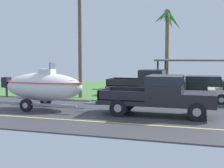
{
  "coord_description": "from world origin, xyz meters",
  "views": [
    {
      "loc": [
        1.69,
        -13.75,
        2.74
      ],
      "look_at": [
        -2.81,
        1.06,
        1.36
      ],
      "focal_mm": 48.67,
      "sensor_mm": 36.0,
      "label": 1
    }
  ],
  "objects_px": {
    "utility_pole": "(80,39)",
    "parked_pickup_background": "(152,81)",
    "carport_awning": "(199,61)",
    "boat_on_trailer": "(44,87)",
    "parked_sedan_far": "(205,86)",
    "palm_tree_near_left": "(168,29)",
    "pickup_truck_towing": "(164,93)"
  },
  "relations": [
    {
      "from": "utility_pole",
      "to": "parked_pickup_background",
      "type": "bearing_deg",
      "value": 30.56
    },
    {
      "from": "carport_awning",
      "to": "utility_pole",
      "type": "bearing_deg",
      "value": -138.36
    },
    {
      "from": "boat_on_trailer",
      "to": "parked_sedan_far",
      "type": "height_order",
      "value": "boat_on_trailer"
    },
    {
      "from": "parked_sedan_far",
      "to": "carport_awning",
      "type": "xyz_separation_m",
      "value": [
        -0.52,
        2.45,
        1.77
      ]
    },
    {
      "from": "carport_awning",
      "to": "palm_tree_near_left",
      "type": "relative_size",
      "value": 0.9
    },
    {
      "from": "palm_tree_near_left",
      "to": "utility_pole",
      "type": "relative_size",
      "value": 0.94
    },
    {
      "from": "parked_pickup_background",
      "to": "pickup_truck_towing",
      "type": "bearing_deg",
      "value": -75.74
    },
    {
      "from": "carport_awning",
      "to": "boat_on_trailer",
      "type": "bearing_deg",
      "value": -125.0
    },
    {
      "from": "parked_pickup_background",
      "to": "palm_tree_near_left",
      "type": "height_order",
      "value": "palm_tree_near_left"
    },
    {
      "from": "carport_awning",
      "to": "palm_tree_near_left",
      "type": "height_order",
      "value": "palm_tree_near_left"
    },
    {
      "from": "parked_sedan_far",
      "to": "utility_pole",
      "type": "height_order",
      "value": "utility_pole"
    },
    {
      "from": "pickup_truck_towing",
      "to": "boat_on_trailer",
      "type": "xyz_separation_m",
      "value": [
        -6.35,
        0.0,
        0.14
      ]
    },
    {
      "from": "pickup_truck_towing",
      "to": "carport_awning",
      "type": "distance_m",
      "value": 11.17
    },
    {
      "from": "boat_on_trailer",
      "to": "utility_pole",
      "type": "distance_m",
      "value": 5.18
    },
    {
      "from": "parked_pickup_background",
      "to": "palm_tree_near_left",
      "type": "xyz_separation_m",
      "value": [
        0.2,
        7.47,
        4.31
      ]
    },
    {
      "from": "palm_tree_near_left",
      "to": "parked_pickup_background",
      "type": "bearing_deg",
      "value": -91.56
    },
    {
      "from": "pickup_truck_towing",
      "to": "utility_pole",
      "type": "distance_m",
      "value": 8.04
    },
    {
      "from": "parked_sedan_far",
      "to": "carport_awning",
      "type": "height_order",
      "value": "carport_awning"
    },
    {
      "from": "boat_on_trailer",
      "to": "palm_tree_near_left",
      "type": "xyz_separation_m",
      "value": [
        4.79,
        14.4,
        4.15
      ]
    },
    {
      "from": "boat_on_trailer",
      "to": "parked_pickup_background",
      "type": "distance_m",
      "value": 8.32
    },
    {
      "from": "parked_sedan_far",
      "to": "utility_pole",
      "type": "bearing_deg",
      "value": -152.39
    },
    {
      "from": "utility_pole",
      "to": "palm_tree_near_left",
      "type": "bearing_deg",
      "value": 65.67
    },
    {
      "from": "palm_tree_near_left",
      "to": "boat_on_trailer",
      "type": "bearing_deg",
      "value": -108.39
    },
    {
      "from": "palm_tree_near_left",
      "to": "carport_awning",
      "type": "bearing_deg",
      "value": -49.44
    },
    {
      "from": "palm_tree_near_left",
      "to": "utility_pole",
      "type": "bearing_deg",
      "value": -114.33
    },
    {
      "from": "carport_awning",
      "to": "parked_sedan_far",
      "type": "bearing_deg",
      "value": -78.12
    },
    {
      "from": "carport_awning",
      "to": "utility_pole",
      "type": "distance_m",
      "value": 10.07
    },
    {
      "from": "palm_tree_near_left",
      "to": "parked_sedan_far",
      "type": "bearing_deg",
      "value": -59.66
    },
    {
      "from": "parked_pickup_background",
      "to": "utility_pole",
      "type": "relative_size",
      "value": 0.74
    },
    {
      "from": "parked_sedan_far",
      "to": "palm_tree_near_left",
      "type": "distance_m",
      "value": 8.24
    },
    {
      "from": "palm_tree_near_left",
      "to": "utility_pole",
      "type": "distance_m",
      "value": 11.09
    },
    {
      "from": "parked_sedan_far",
      "to": "palm_tree_near_left",
      "type": "relative_size",
      "value": 0.6
    }
  ]
}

